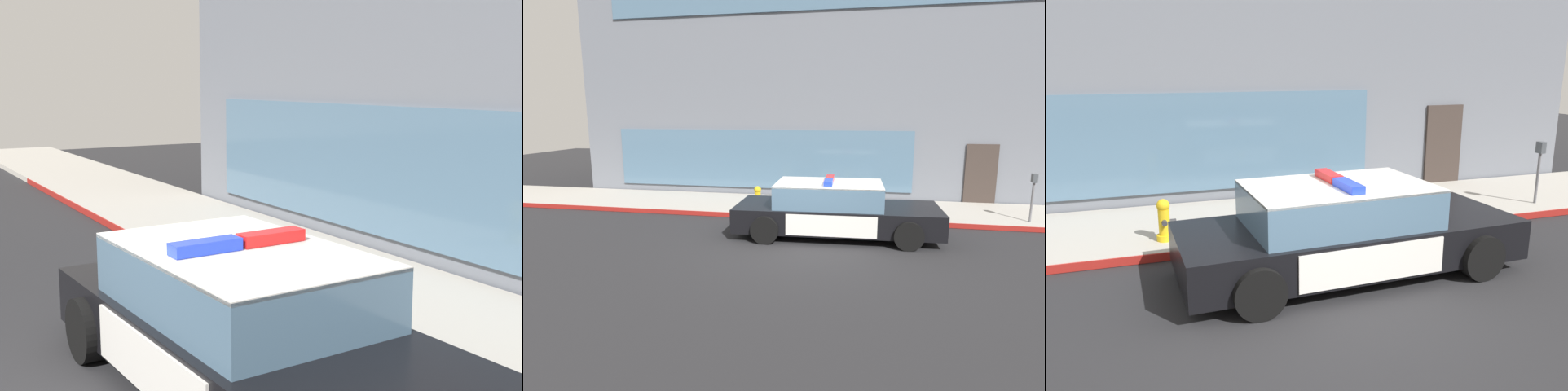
{
  "view_description": "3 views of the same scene",
  "coord_description": "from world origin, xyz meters",
  "views": [
    {
      "loc": [
        5.95,
        -1.87,
        2.87
      ],
      "look_at": [
        -1.42,
        2.49,
        1.47
      ],
      "focal_mm": 47.96,
      "sensor_mm": 36.0,
      "label": 1
    },
    {
      "loc": [
        1.52,
        -9.55,
        3.12
      ],
      "look_at": [
        -0.81,
        2.05,
        0.81
      ],
      "focal_mm": 29.4,
      "sensor_mm": 36.0,
      "label": 2
    },
    {
      "loc": [
        -2.16,
        -5.56,
        3.06
      ],
      "look_at": [
        0.56,
        2.52,
        0.87
      ],
      "focal_mm": 35.04,
      "sensor_mm": 36.0,
      "label": 3
    }
  ],
  "objects": [
    {
      "name": "fire_hydrant",
      "position": [
        -1.83,
        3.03,
        0.5
      ],
      "size": [
        0.34,
        0.39,
        0.73
      ],
      "color": "gold",
      "rests_on": "sidewalk"
    },
    {
      "name": "police_cruiser",
      "position": [
        0.69,
        1.1,
        0.68
      ],
      "size": [
        5.16,
        2.31,
        1.49
      ],
      "rotation": [
        0.0,
        0.0,
        0.04
      ],
      "color": "black",
      "rests_on": "ground"
    },
    {
      "name": "curb_red_paint",
      "position": [
        0.0,
        2.42,
        0.08
      ],
      "size": [
        28.8,
        0.04,
        0.14
      ],
      "primitive_type": "cube",
      "color": "maroon",
      "rests_on": "ground"
    },
    {
      "name": "sidewalk",
      "position": [
        0.0,
        3.93,
        0.07
      ],
      "size": [
        48.0,
        2.98,
        0.15
      ],
      "primitive_type": "cube",
      "color": "#B2ADA3",
      "rests_on": "ground"
    }
  ]
}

